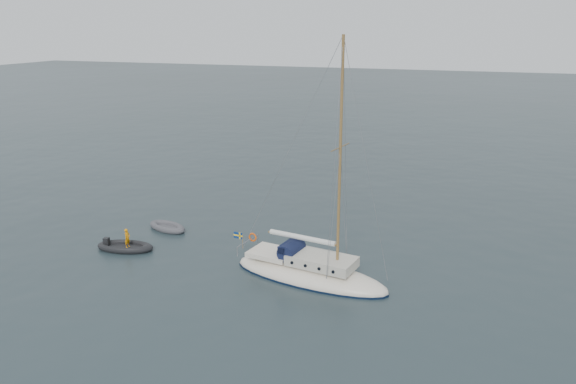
% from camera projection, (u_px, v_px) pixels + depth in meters
% --- Properties ---
extents(ground, '(300.00, 300.00, 0.00)m').
position_uv_depth(ground, '(318.00, 268.00, 32.53)').
color(ground, black).
rests_on(ground, ground).
extents(sailboat, '(9.62, 2.88, 13.70)m').
position_uv_depth(sailboat, '(310.00, 261.00, 30.85)').
color(sailboat, '#F1E4CF').
rests_on(sailboat, ground).
extents(dinghy, '(3.10, 1.40, 0.44)m').
position_uv_depth(dinghy, '(167.00, 227.00, 38.47)').
color(dinghy, '#4D4C52').
rests_on(dinghy, ground).
extents(rib, '(3.64, 1.66, 1.41)m').
position_uv_depth(rib, '(125.00, 246.00, 35.07)').
color(rib, black).
rests_on(rib, ground).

